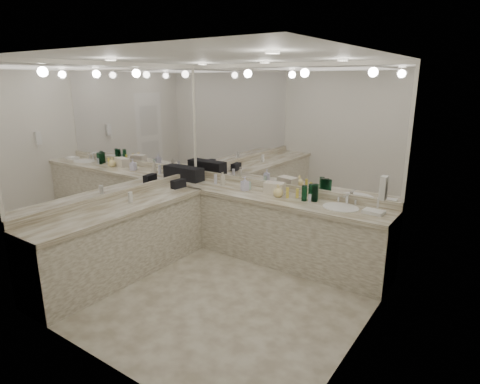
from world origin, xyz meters
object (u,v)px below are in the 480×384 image
Objects in this scene: black_toiletry_bag at (191,174)px; cream_cosmetic_case at (274,188)px; sink at (341,208)px; wall_phone at (384,188)px; soap_bottle_a at (223,179)px; soap_bottle_b at (245,184)px; hand_towel at (374,212)px; soap_bottle_c at (278,191)px.

black_toiletry_bag reaches higher than cream_cosmetic_case.
sink is 0.91m from wall_phone.
soap_bottle_a is (-0.85, -0.03, 0.02)m from cream_cosmetic_case.
wall_phone is 2.08m from soap_bottle_b.
sink is at bearing -17.37° from cream_cosmetic_case.
soap_bottle_a reaches higher than sink.
soap_bottle_c is (-1.24, -0.03, 0.07)m from hand_towel.
wall_phone is 2.52m from soap_bottle_a.
soap_bottle_c is at bearing -5.18° from soap_bottle_a.
soap_bottle_b is (-0.41, -0.11, 0.02)m from cream_cosmetic_case.
soap_bottle_a is 0.97× the size of soap_bottle_b.
black_toiletry_bag is at bearing 179.15° from soap_bottle_c.
sink is 1.83m from soap_bottle_a.
hand_towel is 1.78m from soap_bottle_b.
black_toiletry_bag is 1.49× the size of hand_towel.
soap_bottle_b is (0.99, -0.01, -0.00)m from black_toiletry_bag.
cream_cosmetic_case is 1.35× the size of soap_bottle_b.
wall_phone is 1.41× the size of soap_bottle_c.
soap_bottle_c is at bearing 161.79° from wall_phone.
cream_cosmetic_case is at bearing 159.26° from wall_phone.
sink is 1.89× the size of hand_towel.
soap_bottle_b reaches higher than soap_bottle_c.
soap_bottle_a is (-2.22, 0.06, 0.08)m from hand_towel.
hand_towel is 1.21× the size of soap_bottle_a.
cream_cosmetic_case is at bearing 176.11° from hand_towel.
black_toiletry_bag is 0.56m from soap_bottle_a.
soap_bottle_b is (-1.99, 0.49, -0.35)m from wall_phone.
cream_cosmetic_case is at bearing 136.25° from soap_bottle_c.
cream_cosmetic_case is 1.56× the size of soap_bottle_c.
sink is 0.86m from soap_bottle_c.
soap_bottle_c is at bearing -178.77° from hand_towel.
soap_bottle_a is 0.98m from soap_bottle_c.
hand_towel is at bearing 1.23° from soap_bottle_c.
wall_phone is at bearing -39.57° from sink.
soap_bottle_a is 0.44m from soap_bottle_b.
wall_phone is 0.70m from hand_towel.
black_toiletry_bag reaches higher than soap_bottle_a.
wall_phone is 0.69× the size of black_toiletry_bag.
soap_bottle_c is at bearing -178.64° from sink.
wall_phone reaches higher than soap_bottle_b.
black_toiletry_bag reaches higher than hand_towel.
black_toiletry_bag is at bearing 172.41° from cream_cosmetic_case.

